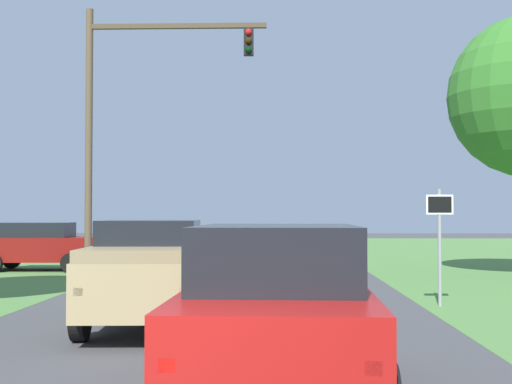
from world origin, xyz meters
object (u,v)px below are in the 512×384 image
object	(u,v)px
keep_moving_sign	(440,231)
crossing_suv_far	(39,245)
pickup_truck_lead	(151,272)
traffic_light	(129,105)
red_suv_near	(277,309)

from	to	relation	value
keep_moving_sign	crossing_suv_far	world-z (taller)	keep_moving_sign
keep_moving_sign	crossing_suv_far	size ratio (longest dim) A/B	0.59
crossing_suv_far	keep_moving_sign	bearing A→B (deg)	-37.96
pickup_truck_lead	traffic_light	distance (m)	11.83
red_suv_near	keep_moving_sign	distance (m)	8.82
pickup_truck_lead	keep_moving_sign	world-z (taller)	keep_moving_sign
pickup_truck_lead	traffic_light	bearing A→B (deg)	104.10
pickup_truck_lead	crossing_suv_far	world-z (taller)	pickup_truck_lead
pickup_truck_lead	red_suv_near	bearing A→B (deg)	-65.00
red_suv_near	crossing_suv_far	world-z (taller)	red_suv_near
keep_moving_sign	red_suv_near	bearing A→B (deg)	-114.31
traffic_light	crossing_suv_far	distance (m)	6.44
red_suv_near	crossing_suv_far	size ratio (longest dim) A/B	1.01
traffic_light	keep_moving_sign	xyz separation A→B (m)	(8.56, -7.44, -4.02)
pickup_truck_lead	traffic_light	xyz separation A→B (m)	(-2.64, 10.53, 4.70)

